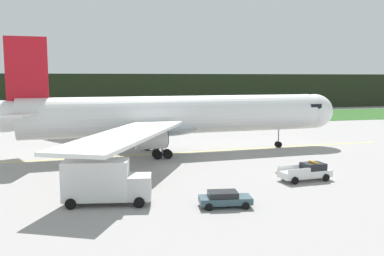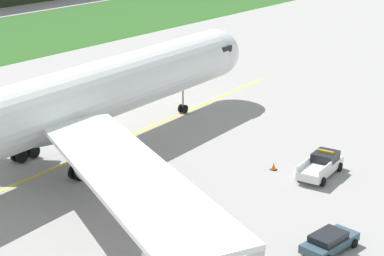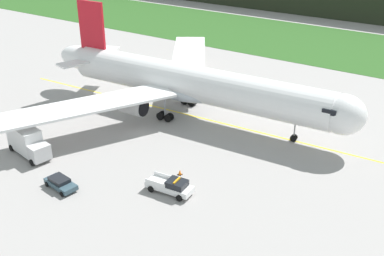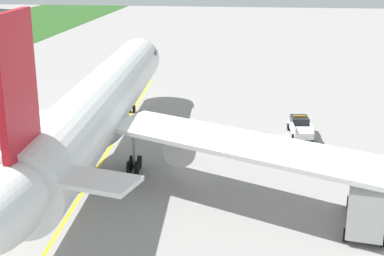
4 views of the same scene
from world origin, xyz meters
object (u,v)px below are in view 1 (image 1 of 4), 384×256
(catering_truck, at_px, (104,181))
(apron_cone, at_px, (278,170))
(ops_pickup_truck, at_px, (307,172))
(airliner, at_px, (172,116))
(staff_car, at_px, (225,198))

(catering_truck, height_order, apron_cone, catering_truck)
(ops_pickup_truck, relative_size, apron_cone, 8.57)
(airliner, distance_m, staff_car, 25.77)
(ops_pickup_truck, distance_m, catering_truck, 21.07)
(airliner, relative_size, ops_pickup_truck, 9.26)
(airliner, xyz_separation_m, apron_cone, (8.87, -15.23, -4.94))
(staff_car, bearing_deg, airliner, 87.98)
(ops_pickup_truck, distance_m, apron_cone, 4.03)
(staff_car, bearing_deg, ops_pickup_truck, 29.73)
(airliner, xyz_separation_m, staff_car, (-0.89, -25.35, -4.56))
(ops_pickup_truck, bearing_deg, apron_cone, 110.90)
(catering_truck, xyz_separation_m, staff_car, (9.61, -3.17, -1.27))
(ops_pickup_truck, relative_size, staff_car, 1.25)
(catering_truck, bearing_deg, airliner, 64.67)
(airliner, bearing_deg, ops_pickup_truck, -61.49)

